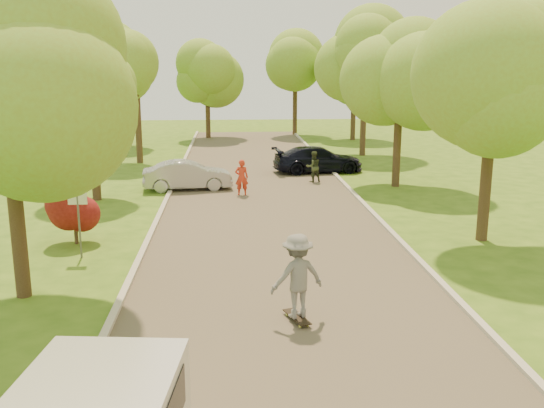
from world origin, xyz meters
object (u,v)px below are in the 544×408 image
object	(u,v)px
silver_sedan	(188,175)
dark_sedan	(318,159)
person_striped	(242,178)
street_sign	(78,206)
person_olive	(313,167)
longboard	(297,317)
skateboarder	(297,276)

from	to	relation	value
silver_sedan	dark_sedan	size ratio (longest dim) A/B	0.85
silver_sedan	person_striped	bearing A→B (deg)	-126.40
street_sign	dark_sedan	xyz separation A→B (m)	(9.10, 14.04, -0.88)
person_olive	longboard	bearing A→B (deg)	66.10
skateboarder	street_sign	bearing A→B (deg)	-59.31
longboard	person_olive	bearing A→B (deg)	-117.99
silver_sedan	longboard	distance (m)	15.29
silver_sedan	skateboarder	distance (m)	15.29
street_sign	longboard	distance (m)	7.85
person_striped	silver_sedan	bearing A→B (deg)	-30.21
street_sign	person_striped	size ratio (longest dim) A/B	1.37
longboard	person_striped	size ratio (longest dim) A/B	0.64
street_sign	person_striped	world-z (taller)	street_sign
street_sign	silver_sedan	xyz separation A→B (m)	(2.50, 9.91, -0.90)
street_sign	longboard	xyz separation A→B (m)	(5.87, -5.00, -1.46)
dark_sedan	longboard	xyz separation A→B (m)	(-3.23, -19.03, -0.58)
dark_sedan	person_striped	world-z (taller)	person_striped
longboard	person_olive	xyz separation A→B (m)	(2.61, 16.30, 0.65)
street_sign	silver_sedan	size ratio (longest dim) A/B	0.54
street_sign	longboard	size ratio (longest dim) A/B	2.16
silver_sedan	longboard	xyz separation A→B (m)	(3.37, -14.91, -0.56)
skateboarder	person_olive	world-z (taller)	skateboarder
longboard	silver_sedan	bearing A→B (deg)	-96.16
skateboarder	dark_sedan	bearing A→B (deg)	-118.53
street_sign	skateboarder	xyz separation A→B (m)	(5.87, -5.00, -0.49)
street_sign	dark_sedan	world-z (taller)	street_sign
dark_sedan	person_striped	xyz separation A→B (m)	(-4.16, -5.55, 0.10)
silver_sedan	dark_sedan	world-z (taller)	dark_sedan
dark_sedan	skateboarder	distance (m)	19.31
dark_sedan	person_striped	size ratio (longest dim) A/B	2.99
silver_sedan	person_striped	size ratio (longest dim) A/B	2.54
person_striped	person_olive	bearing A→B (deg)	-141.44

